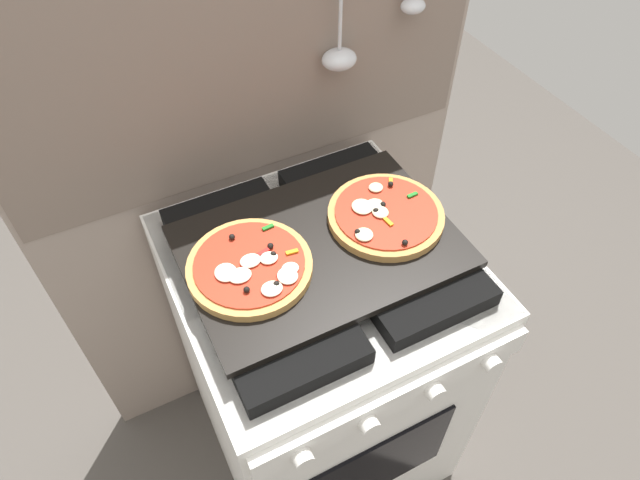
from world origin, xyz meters
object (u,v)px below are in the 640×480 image
at_px(pizza_left, 250,267).
at_px(pizza_right, 386,216).
at_px(stove, 320,362).
at_px(baking_tray, 320,246).

distance_m(pizza_left, pizza_right, 0.30).
bearing_deg(stove, pizza_left, -179.84).
distance_m(baking_tray, pizza_right, 0.15).
relative_size(pizza_left, pizza_right, 1.00).
xyz_separation_m(baking_tray, pizza_left, (-0.15, -0.00, 0.02)).
distance_m(baking_tray, pizza_left, 0.15).
relative_size(stove, baking_tray, 1.67).
relative_size(baking_tray, pizza_right, 2.24).
bearing_deg(pizza_left, baking_tray, 0.78).
bearing_deg(baking_tray, pizza_left, -179.22).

